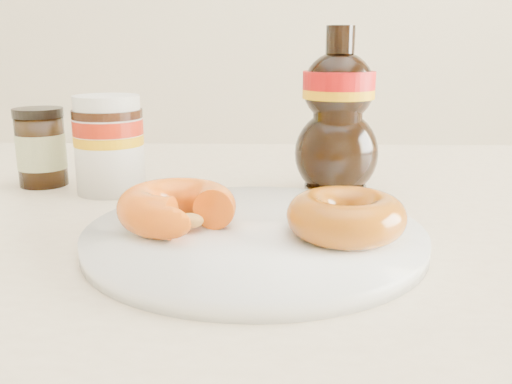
{
  "coord_description": "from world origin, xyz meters",
  "views": [
    {
      "loc": [
        0.07,
        -0.45,
        0.92
      ],
      "look_at": [
        0.05,
        0.08,
        0.79
      ],
      "focal_mm": 40.0,
      "sensor_mm": 36.0,
      "label": 1
    }
  ],
  "objects_px": {
    "plate": "(255,236)",
    "donut_whole": "(346,216)",
    "donut_bitten": "(177,207)",
    "syrup_bottle": "(338,111)",
    "dining_table": "(208,296)",
    "nutella_jar": "(109,141)",
    "dark_jar": "(41,148)"
  },
  "relations": [
    {
      "from": "nutella_jar",
      "to": "dark_jar",
      "type": "distance_m",
      "value": 0.1
    },
    {
      "from": "plate",
      "to": "syrup_bottle",
      "type": "relative_size",
      "value": 1.56
    },
    {
      "from": "dining_table",
      "to": "donut_whole",
      "type": "relative_size",
      "value": 13.85
    },
    {
      "from": "donut_bitten",
      "to": "donut_whole",
      "type": "relative_size",
      "value": 1.04
    },
    {
      "from": "nutella_jar",
      "to": "dark_jar",
      "type": "bearing_deg",
      "value": 161.48
    },
    {
      "from": "syrup_bottle",
      "to": "dining_table",
      "type": "bearing_deg",
      "value": -139.71
    },
    {
      "from": "donut_bitten",
      "to": "donut_whole",
      "type": "distance_m",
      "value": 0.15
    },
    {
      "from": "plate",
      "to": "dark_jar",
      "type": "distance_m",
      "value": 0.35
    },
    {
      "from": "dining_table",
      "to": "plate",
      "type": "bearing_deg",
      "value": -52.99
    },
    {
      "from": "donut_whole",
      "to": "syrup_bottle",
      "type": "xyz_separation_m",
      "value": [
        0.01,
        0.21,
        0.06
      ]
    },
    {
      "from": "nutella_jar",
      "to": "syrup_bottle",
      "type": "xyz_separation_m",
      "value": [
        0.27,
        0.01,
        0.03
      ]
    },
    {
      "from": "dining_table",
      "to": "dark_jar",
      "type": "distance_m",
      "value": 0.29
    },
    {
      "from": "donut_bitten",
      "to": "dark_jar",
      "type": "height_order",
      "value": "dark_jar"
    },
    {
      "from": "dining_table",
      "to": "syrup_bottle",
      "type": "xyz_separation_m",
      "value": [
        0.14,
        0.12,
        0.18
      ]
    },
    {
      "from": "syrup_bottle",
      "to": "dark_jar",
      "type": "relative_size",
      "value": 2.0
    },
    {
      "from": "dining_table",
      "to": "nutella_jar",
      "type": "distance_m",
      "value": 0.22
    },
    {
      "from": "dining_table",
      "to": "plate",
      "type": "relative_size",
      "value": 4.65
    },
    {
      "from": "donut_bitten",
      "to": "syrup_bottle",
      "type": "distance_m",
      "value": 0.25
    },
    {
      "from": "plate",
      "to": "donut_whole",
      "type": "bearing_deg",
      "value": -13.83
    },
    {
      "from": "plate",
      "to": "donut_whole",
      "type": "distance_m",
      "value": 0.08
    },
    {
      "from": "plate",
      "to": "nutella_jar",
      "type": "height_order",
      "value": "nutella_jar"
    },
    {
      "from": "donut_bitten",
      "to": "donut_whole",
      "type": "bearing_deg",
      "value": 1.47
    },
    {
      "from": "dark_jar",
      "to": "plate",
      "type": "bearing_deg",
      "value": -37.95
    },
    {
      "from": "dining_table",
      "to": "donut_whole",
      "type": "bearing_deg",
      "value": -34.03
    },
    {
      "from": "plate",
      "to": "donut_bitten",
      "type": "relative_size",
      "value": 2.85
    },
    {
      "from": "plate",
      "to": "donut_whole",
      "type": "height_order",
      "value": "donut_whole"
    },
    {
      "from": "plate",
      "to": "nutella_jar",
      "type": "distance_m",
      "value": 0.26
    },
    {
      "from": "donut_bitten",
      "to": "donut_whole",
      "type": "xyz_separation_m",
      "value": [
        0.15,
        -0.02,
        -0.0
      ]
    },
    {
      "from": "donut_whole",
      "to": "dining_table",
      "type": "bearing_deg",
      "value": 145.97
    },
    {
      "from": "donut_whole",
      "to": "nutella_jar",
      "type": "height_order",
      "value": "nutella_jar"
    },
    {
      "from": "dining_table",
      "to": "donut_bitten",
      "type": "bearing_deg",
      "value": -105.04
    },
    {
      "from": "nutella_jar",
      "to": "syrup_bottle",
      "type": "height_order",
      "value": "syrup_bottle"
    }
  ]
}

